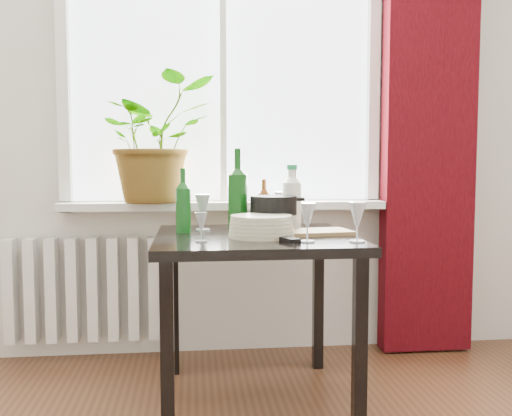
{
  "coord_description": "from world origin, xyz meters",
  "views": [
    {
      "loc": [
        -0.17,
        -0.89,
        1.05
      ],
      "look_at": [
        0.11,
        1.55,
        0.86
      ],
      "focal_mm": 40.0,
      "sensor_mm": 36.0,
      "label": 1
    }
  ],
  "objects": [
    {
      "name": "table",
      "position": [
        0.1,
        1.55,
        0.65
      ],
      "size": [
        0.85,
        0.85,
        0.74
      ],
      "color": "black",
      "rests_on": "ground"
    },
    {
      "name": "radiator",
      "position": [
        -0.75,
        2.18,
        0.38
      ],
      "size": [
        0.8,
        0.1,
        0.55
      ],
      "color": "white",
      "rests_on": "ground"
    },
    {
      "name": "plate_stack",
      "position": [
        0.12,
        1.47,
        0.78
      ],
      "size": [
        0.36,
        0.36,
        0.09
      ],
      "primitive_type": "cylinder",
      "rotation": [
        0.0,
        0.0,
        -0.37
      ],
      "color": "beige",
      "rests_on": "table"
    },
    {
      "name": "tv_remote",
      "position": [
        0.2,
        1.34,
        0.75
      ],
      "size": [
        0.1,
        0.16,
        0.02
      ],
      "primitive_type": "cube",
      "rotation": [
        0.0,
        0.0,
        0.38
      ],
      "color": "black",
      "rests_on": "table"
    },
    {
      "name": "cleaning_bottle",
      "position": [
        0.29,
        1.72,
        0.89
      ],
      "size": [
        0.09,
        0.09,
        0.31
      ],
      "primitive_type": null,
      "rotation": [
        0.0,
        0.0,
        0.03
      ],
      "color": "white",
      "rests_on": "table"
    },
    {
      "name": "potted_plant",
      "position": [
        -0.36,
        2.12,
        1.17
      ],
      "size": [
        0.77,
        0.74,
        0.65
      ],
      "primitive_type": "imported",
      "rotation": [
        0.0,
        0.0,
        0.53
      ],
      "color": "#23651B",
      "rests_on": "windowsill"
    },
    {
      "name": "curtain",
      "position": [
        1.12,
        2.12,
        1.3
      ],
      "size": [
        0.5,
        0.12,
        2.56
      ],
      "color": "#340409",
      "rests_on": "ground"
    },
    {
      "name": "wineglass_front_right",
      "position": [
        0.28,
        1.3,
        0.82
      ],
      "size": [
        0.07,
        0.07,
        0.16
      ],
      "primitive_type": null,
      "rotation": [
        0.0,
        0.0,
        0.04
      ],
      "color": "silver",
      "rests_on": "table"
    },
    {
      "name": "wineglass_back_left",
      "position": [
        -0.12,
        1.74,
        0.83
      ],
      "size": [
        0.08,
        0.08,
        0.17
      ],
      "primitive_type": null,
      "rotation": [
        0.0,
        0.0,
        0.08
      ],
      "color": "silver",
      "rests_on": "table"
    },
    {
      "name": "fondue_pot",
      "position": [
        0.19,
        1.64,
        0.82
      ],
      "size": [
        0.25,
        0.22,
        0.16
      ],
      "primitive_type": null,
      "rotation": [
        0.0,
        0.0,
        0.03
      ],
      "color": "black",
      "rests_on": "table"
    },
    {
      "name": "wineglass_far_right",
      "position": [
        0.48,
        1.28,
        0.82
      ],
      "size": [
        0.08,
        0.08,
        0.16
      ],
      "primitive_type": null,
      "rotation": [
        0.0,
        0.0,
        -0.23
      ],
      "color": "silver",
      "rests_on": "table"
    },
    {
      "name": "wineglass_back_center",
      "position": [
        0.26,
        1.81,
        0.83
      ],
      "size": [
        0.1,
        0.1,
        0.18
      ],
      "primitive_type": null,
      "rotation": [
        0.0,
        0.0,
        0.43
      ],
      "color": "silver",
      "rests_on": "table"
    },
    {
      "name": "wineglass_front_left",
      "position": [
        -0.13,
        1.35,
        0.8
      ],
      "size": [
        0.05,
        0.05,
        0.12
      ],
      "primitive_type": null,
      "rotation": [
        0.0,
        0.0,
        0.03
      ],
      "color": "#B1B9BF",
      "rests_on": "table"
    },
    {
      "name": "bottle_amber",
      "position": [
        0.18,
        1.86,
        0.86
      ],
      "size": [
        0.06,
        0.06,
        0.24
      ],
      "primitive_type": null,
      "rotation": [
        0.0,
        0.0,
        -0.09
      ],
      "color": "#652A0B",
      "rests_on": "table"
    },
    {
      "name": "window",
      "position": [
        0.0,
        2.22,
        1.6
      ],
      "size": [
        1.72,
        0.08,
        1.62
      ],
      "color": "white",
      "rests_on": "ground"
    },
    {
      "name": "wine_bottle_left",
      "position": [
        -0.21,
        1.67,
        0.88
      ],
      "size": [
        0.08,
        0.08,
        0.29
      ],
      "primitive_type": null,
      "rotation": [
        0.0,
        0.0,
        0.27
      ],
      "color": "#0E4912",
      "rests_on": "table"
    },
    {
      "name": "cutting_board",
      "position": [
        0.37,
        1.55,
        0.75
      ],
      "size": [
        0.33,
        0.23,
        0.02
      ],
      "primitive_type": "cube",
      "rotation": [
        0.0,
        0.0,
        0.13
      ],
      "color": "olive",
      "rests_on": "table"
    },
    {
      "name": "windowsill",
      "position": [
        0.0,
        2.15,
        0.82
      ],
      "size": [
        1.72,
        0.2,
        0.04
      ],
      "color": "silver",
      "rests_on": "ground"
    },
    {
      "name": "wine_bottle_right",
      "position": [
        0.04,
        1.71,
        0.93
      ],
      "size": [
        0.11,
        0.11,
        0.39
      ],
      "primitive_type": null,
      "rotation": [
        0.0,
        0.0,
        -0.21
      ],
      "color": "#0C400E",
      "rests_on": "table"
    }
  ]
}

